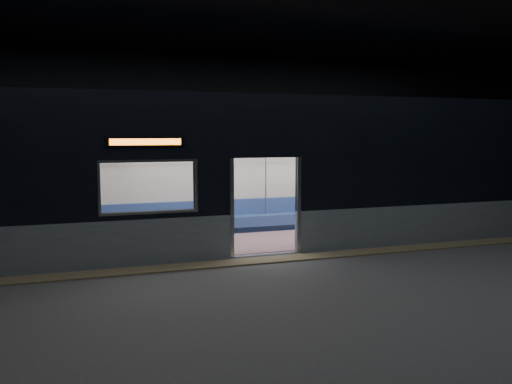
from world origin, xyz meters
TOP-DOWN VIEW (x-y plane):
  - station_floor at (0.00, 0.00)m, footprint 24.00×14.00m
  - station_envelope at (0.00, 0.00)m, footprint 24.00×14.00m
  - tactile_strip at (0.00, 0.55)m, footprint 22.80×0.50m
  - metro_car at (-0.00, 2.54)m, footprint 18.00×3.04m
  - passenger at (4.44, 3.55)m, footprint 0.43×0.74m
  - handbag at (4.39, 3.30)m, footprint 0.40×0.37m
  - transit_map at (2.84, 3.85)m, footprint 0.92×0.03m

SIDE VIEW (x-z plane):
  - station_floor at x=0.00m, z-range -0.01..0.00m
  - tactile_strip at x=0.00m, z-range 0.00..0.03m
  - handbag at x=4.39m, z-range 0.62..0.78m
  - passenger at x=4.44m, z-range 0.11..1.55m
  - transit_map at x=2.84m, z-range 1.15..1.75m
  - metro_car at x=0.00m, z-range 0.17..3.52m
  - station_envelope at x=0.00m, z-range 1.16..6.16m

